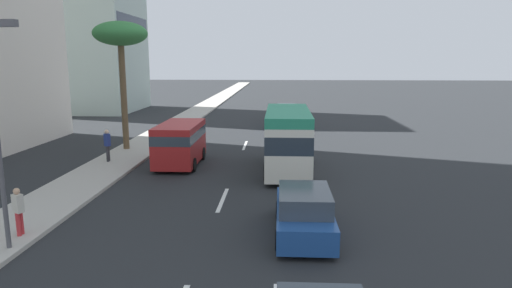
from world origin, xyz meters
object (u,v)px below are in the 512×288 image
object	(u,v)px
pedestrian_near_lamp	(18,210)
pedestrian_mid_block	(107,144)
car_lead	(304,213)
van_fourth	(180,141)
car_sixth	(284,120)
palm_tree	(120,37)
car_second	(286,112)
minibus_third	(288,138)

from	to	relation	value
pedestrian_near_lamp	pedestrian_mid_block	size ratio (longest dim) A/B	0.87
car_lead	van_fourth	bearing A→B (deg)	33.22
car_sixth	palm_tree	xyz separation A→B (m)	(-9.71, 10.23, 6.36)
pedestrian_near_lamp	palm_tree	bearing A→B (deg)	-58.23
car_second	pedestrian_near_lamp	bearing A→B (deg)	163.29
car_lead	car_sixth	bearing A→B (deg)	1.09
van_fourth	car_sixth	bearing A→B (deg)	156.24
car_second	minibus_third	distance (m)	20.53
car_sixth	palm_tree	distance (m)	15.47
van_fourth	car_lead	bearing A→B (deg)	33.22
pedestrian_mid_block	palm_tree	xyz separation A→B (m)	(3.64, 0.23, 5.98)
van_fourth	car_sixth	size ratio (longest dim) A/B	1.00
minibus_third	palm_tree	size ratio (longest dim) A/B	0.88
car_sixth	pedestrian_near_lamp	size ratio (longest dim) A/B	3.00
pedestrian_near_lamp	minibus_third	bearing A→B (deg)	-106.59
minibus_third	car_sixth	xyz separation A→B (m)	(14.39, 0.03, -0.98)
pedestrian_mid_block	van_fourth	bearing A→B (deg)	-149.38
car_sixth	pedestrian_mid_block	size ratio (longest dim) A/B	2.62
pedestrian_near_lamp	palm_tree	size ratio (longest dim) A/B	0.20
van_fourth	car_sixth	distance (m)	14.63
car_lead	pedestrian_near_lamp	size ratio (longest dim) A/B	2.85
minibus_third	van_fourth	size ratio (longest dim) A/B	1.49
palm_tree	car_second	bearing A→B (deg)	-33.52
pedestrian_near_lamp	car_lead	bearing A→B (deg)	-148.21
minibus_third	van_fourth	xyz separation A→B (m)	(1.01, 5.92, -0.42)
minibus_third	pedestrian_mid_block	bearing A→B (deg)	84.13
minibus_third	pedestrian_near_lamp	size ratio (longest dim) A/B	4.44
van_fourth	car_sixth	world-z (taller)	van_fourth
minibus_third	palm_tree	xyz separation A→B (m)	(4.68, 10.26, 5.38)
car_lead	minibus_third	xyz separation A→B (m)	(8.65, 0.41, 1.01)
car_lead	palm_tree	bearing A→B (deg)	38.67
car_sixth	car_lead	bearing A→B (deg)	-178.91
car_lead	minibus_third	world-z (taller)	minibus_third
car_lead	pedestrian_near_lamp	bearing A→B (deg)	95.82
van_fourth	pedestrian_mid_block	xyz separation A→B (m)	(0.02, 4.12, -0.18)
minibus_third	pedestrian_mid_block	size ratio (longest dim) A/B	3.88
minibus_third	van_fourth	distance (m)	6.02
car_lead	minibus_third	distance (m)	8.72
car_sixth	pedestrian_near_lamp	xyz separation A→B (m)	(-23.98, 8.78, 0.23)
car_second	van_fourth	bearing A→B (deg)	162.51
car_second	pedestrian_mid_block	world-z (taller)	pedestrian_mid_block
car_second	van_fourth	xyz separation A→B (m)	(-19.49, 6.14, 0.60)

